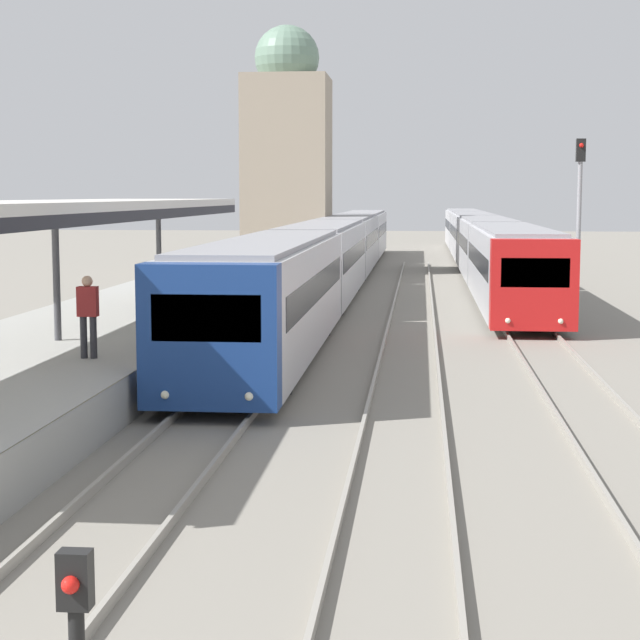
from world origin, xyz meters
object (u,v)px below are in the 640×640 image
at_px(person_on_platform, 88,312).
at_px(train_near, 337,249).
at_px(signal_mast_far, 579,212).
at_px(train_far, 479,239).

distance_m(person_on_platform, train_near, 28.35).
bearing_deg(signal_mast_far, person_on_platform, -131.35).
height_order(train_far, signal_mast_far, signal_mast_far).
relative_size(person_on_platform, train_near, 0.03).
bearing_deg(signal_mast_far, train_far, 93.32).
bearing_deg(person_on_platform, train_near, 84.34).
xyz_separation_m(train_near, train_far, (7.10, 12.11, -0.02)).
relative_size(train_near, train_far, 1.00).
bearing_deg(train_near, train_far, 59.60).
relative_size(person_on_platform, signal_mast_far, 0.28).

